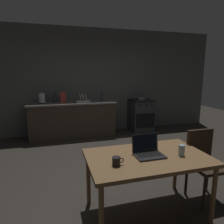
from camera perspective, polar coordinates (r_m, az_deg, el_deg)
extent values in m
plane|color=#2D2823|center=(3.42, 4.27, -17.44)|extent=(12.00, 12.00, 0.00)
cube|color=#4F504F|center=(5.64, -2.12, 8.62)|extent=(6.40, 0.10, 2.77)
cube|color=#382D23|center=(5.27, -10.96, -2.29)|extent=(2.10, 0.60, 0.85)
cube|color=#66605B|center=(5.19, -11.14, 2.49)|extent=(2.16, 0.64, 0.04)
cube|color=#2D2D30|center=(5.74, 8.14, -1.08)|extent=(0.60, 0.60, 0.85)
cube|color=black|center=(5.67, 8.27, 3.31)|extent=(0.60, 0.60, 0.04)
cube|color=black|center=(5.49, 9.43, -2.44)|extent=(0.54, 0.01, 0.39)
cylinder|color=black|center=(5.33, 8.06, 1.95)|extent=(0.04, 0.02, 0.04)
cylinder|color=black|center=(5.40, 9.61, 2.02)|extent=(0.04, 0.02, 0.04)
cylinder|color=black|center=(5.47, 11.13, 2.08)|extent=(0.04, 0.02, 0.04)
cube|color=brown|center=(2.36, 9.99, -12.50)|extent=(1.36, 0.83, 0.04)
cylinder|color=brown|center=(2.07, -3.00, -27.59)|extent=(0.05, 0.05, 0.67)
cylinder|color=brown|center=(2.59, 26.71, -20.18)|extent=(0.05, 0.05, 0.67)
cylinder|color=brown|center=(2.66, -6.68, -18.17)|extent=(0.05, 0.05, 0.67)
cylinder|color=brown|center=(3.08, 17.50, -14.33)|extent=(0.05, 0.05, 0.67)
cube|color=#2D2116|center=(2.92, 25.34, -13.78)|extent=(0.40, 0.40, 0.04)
cube|color=#2D2116|center=(2.96, 23.41, -8.46)|extent=(0.38, 0.04, 0.42)
cylinder|color=#2D2116|center=(2.81, 24.54, -20.17)|extent=(0.04, 0.04, 0.44)
cylinder|color=#2D2116|center=(3.04, 20.22, -17.35)|extent=(0.04, 0.04, 0.44)
cylinder|color=#2D2116|center=(3.24, 25.28, -15.92)|extent=(0.04, 0.04, 0.44)
cube|color=#232326|center=(2.33, 10.53, -12.04)|extent=(0.32, 0.22, 0.02)
cube|color=black|center=(2.34, 10.38, -11.69)|extent=(0.28, 0.12, 0.00)
cube|color=#232326|center=(2.40, 9.28, -8.46)|extent=(0.32, 0.04, 0.21)
cube|color=black|center=(2.39, 9.33, -8.51)|extent=(0.29, 0.03, 0.18)
cylinder|color=black|center=(5.17, -19.04, 2.40)|extent=(0.16, 0.16, 0.02)
cylinder|color=#B2B5BA|center=(5.16, -19.12, 3.71)|extent=(0.15, 0.15, 0.22)
cylinder|color=#B2B5BA|center=(5.14, -19.21, 5.01)|extent=(0.09, 0.09, 0.02)
cube|color=black|center=(5.15, -18.12, 3.89)|extent=(0.02, 0.02, 0.15)
cylinder|color=#2D2D33|center=(5.24, -2.85, 4.00)|extent=(0.06, 0.06, 0.18)
cone|color=#2D2D33|center=(5.23, -2.86, 5.31)|extent=(0.06, 0.06, 0.06)
cylinder|color=black|center=(5.22, -2.87, 5.74)|extent=(0.03, 0.03, 0.02)
cylinder|color=gray|center=(5.65, 8.48, 3.55)|extent=(0.20, 0.20, 0.01)
torus|color=gray|center=(5.65, 8.49, 3.86)|extent=(0.22, 0.22, 0.02)
cylinder|color=black|center=(5.48, 9.31, 3.43)|extent=(0.02, 0.18, 0.02)
cylinder|color=black|center=(2.08, 1.20, -13.73)|extent=(0.08, 0.08, 0.09)
torus|color=black|center=(2.10, 2.63, -13.44)|extent=(0.05, 0.01, 0.05)
cylinder|color=#99B7C6|center=(2.43, 19.02, -10.17)|extent=(0.07, 0.07, 0.12)
cube|color=#B2382D|center=(5.17, -13.64, 4.03)|extent=(0.13, 0.05, 0.26)
cube|color=silver|center=(5.21, -8.16, 3.02)|extent=(0.34, 0.26, 0.03)
cylinder|color=beige|center=(5.19, -8.96, 4.13)|extent=(0.04, 0.18, 0.18)
cylinder|color=beige|center=(5.20, -8.19, 4.17)|extent=(0.04, 0.18, 0.18)
cylinder|color=beige|center=(5.21, -7.43, 4.20)|extent=(0.04, 0.18, 0.18)
cylinder|color=#2D2D33|center=(5.23, -15.70, 3.75)|extent=(0.08, 0.08, 0.21)
cone|color=#2D2D33|center=(5.22, -15.78, 5.24)|extent=(0.08, 0.08, 0.06)
cylinder|color=black|center=(5.21, -15.81, 5.67)|extent=(0.04, 0.04, 0.02)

